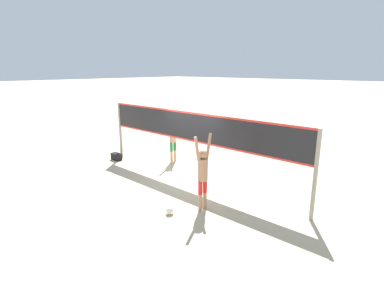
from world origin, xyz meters
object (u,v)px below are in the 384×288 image
(volleyball_net, at_px, (192,132))
(player_spiker, at_px, (203,171))
(volleyball, at_px, (170,211))
(gear_bag, at_px, (116,157))
(player_blocker, at_px, (173,136))

(volleyball_net, height_order, player_spiker, volleyball_net)
(volleyball_net, height_order, volleyball, volleyball_net)
(volleyball_net, xyz_separation_m, player_spiker, (1.71, -1.46, -0.63))
(player_spiker, xyz_separation_m, gear_bag, (-5.83, 1.11, -0.99))
(volleyball_net, bearing_deg, player_blocker, 151.83)
(player_spiker, relative_size, player_blocker, 1.01)
(volleyball_net, xyz_separation_m, volleyball, (1.24, -2.27, -1.67))
(player_spiker, relative_size, volleyball, 10.10)
(volleyball_net, xyz_separation_m, gear_bag, (-4.11, -0.35, -1.62))
(player_blocker, xyz_separation_m, volleyball, (3.32, -3.39, -1.03))
(player_spiker, height_order, gear_bag, player_spiker)
(volleyball_net, relative_size, player_blocker, 3.97)
(player_spiker, distance_m, volleyball, 1.40)
(player_spiker, xyz_separation_m, player_blocker, (-3.79, 2.57, -0.01))
(volleyball_net, bearing_deg, player_spiker, -40.43)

